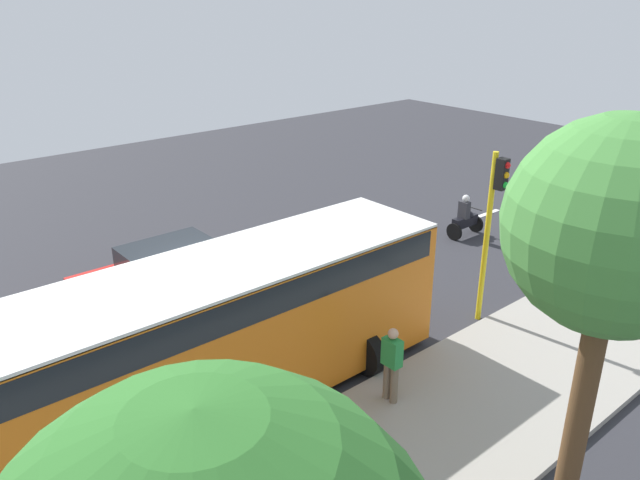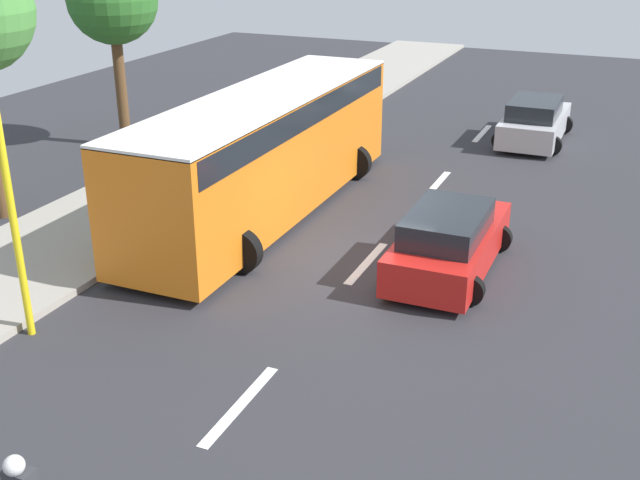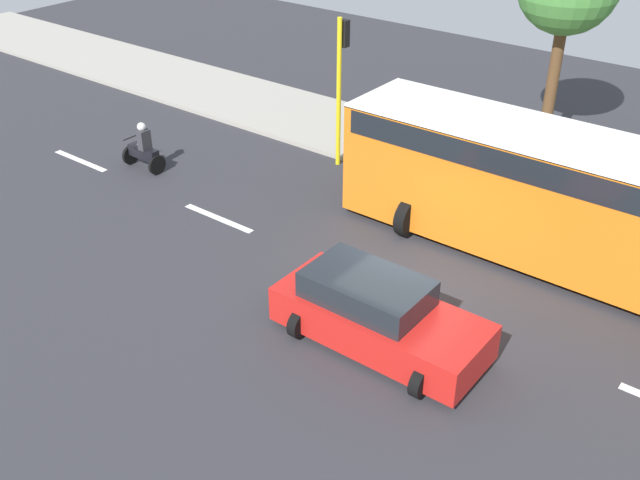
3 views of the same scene
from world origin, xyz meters
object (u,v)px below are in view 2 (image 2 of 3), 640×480
at_px(pedestrian_near_signal, 122,200).
at_px(street_tree_north, 112,0).
at_px(car_silver, 534,122).
at_px(city_bus, 266,145).
at_px(car_red, 449,242).
at_px(traffic_light_corner, 4,187).

distance_m(pedestrian_near_signal, street_tree_north, 9.19).
bearing_deg(car_silver, city_bus, 61.06).
relative_size(car_red, pedestrian_near_signal, 2.63).
bearing_deg(street_tree_north, city_bus, 152.36).
distance_m(city_bus, street_tree_north, 8.65).
relative_size(car_silver, car_red, 0.98).
bearing_deg(pedestrian_near_signal, traffic_light_corner, 102.18).
bearing_deg(car_red, pedestrian_near_signal, 10.19).
bearing_deg(city_bus, car_silver, -118.94).
relative_size(traffic_light_corner, street_tree_north, 0.72).
xyz_separation_m(car_silver, city_bus, (5.32, 9.62, 1.13)).
bearing_deg(city_bus, street_tree_north, -27.64).
bearing_deg(pedestrian_near_signal, street_tree_north, -54.20).
relative_size(car_red, street_tree_north, 0.71).
distance_m(car_silver, traffic_light_corner, 18.50).
height_order(car_silver, car_red, same).
xyz_separation_m(car_red, traffic_light_corner, (6.62, 5.80, 2.22)).
distance_m(car_red, street_tree_north, 14.23).
height_order(car_silver, street_tree_north, street_tree_north).
relative_size(car_silver, city_bus, 0.40).
bearing_deg(car_red, traffic_light_corner, 41.23).
bearing_deg(traffic_light_corner, pedestrian_near_signal, -77.82).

